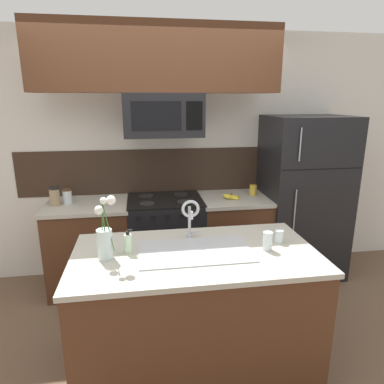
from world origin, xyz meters
name	(u,v)px	position (x,y,z in m)	size (l,w,h in m)	color
ground_plane	(175,334)	(0.00, 0.00, 0.00)	(10.00, 10.00, 0.00)	brown
rear_partition	(189,156)	(0.30, 1.28, 1.30)	(5.20, 0.10, 2.60)	silver
splash_band	(162,171)	(0.00, 1.22, 1.15)	(3.03, 0.01, 0.48)	#332319
back_counter_left	(91,246)	(-0.77, 0.90, 0.46)	(0.82, 0.65, 0.91)	#4C2B19
back_counter_right	(233,237)	(0.73, 0.90, 0.46)	(0.73, 0.65, 0.91)	#4C2B19
stove_range	(166,241)	(0.00, 0.90, 0.46)	(0.76, 0.64, 0.93)	black
microwave	(163,115)	(0.00, 0.88, 1.76)	(0.74, 0.40, 0.40)	black
upper_cabinet_band	(157,58)	(-0.04, 0.85, 2.26)	(2.24, 0.34, 0.60)	#4C2B19
refrigerator	(302,197)	(1.51, 0.92, 0.87)	(0.86, 0.74, 1.74)	black
storage_jar_tall	(55,196)	(-1.07, 0.89, 1.00)	(0.10, 0.10, 0.18)	#997F5B
storage_jar_medium	(67,196)	(-0.96, 0.94, 0.98)	(0.09, 0.09, 0.15)	silver
banana_bunch	(232,197)	(0.69, 0.84, 0.93)	(0.19, 0.16, 0.08)	yellow
coffee_tin	(253,190)	(0.95, 0.95, 0.97)	(0.08, 0.08, 0.11)	gold
island_counter	(195,310)	(0.11, -0.35, 0.46)	(1.66, 0.87, 0.91)	#4C2B19
kitchen_sink	(195,261)	(0.11, -0.35, 0.84)	(0.76, 0.44, 0.16)	#ADAFB5
sink_faucet	(190,214)	(0.11, -0.13, 1.11)	(0.14, 0.14, 0.31)	#B7BABF
dish_soap_bottle	(128,243)	(-0.34, -0.29, 0.98)	(0.06, 0.05, 0.16)	beige
drinking_glass	(268,241)	(0.60, -0.39, 0.97)	(0.06, 0.06, 0.13)	silver
spare_glass	(279,236)	(0.73, -0.29, 0.96)	(0.06, 0.06, 0.09)	silver
flower_vase	(105,240)	(-0.48, -0.36, 1.04)	(0.14, 0.11, 0.43)	silver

